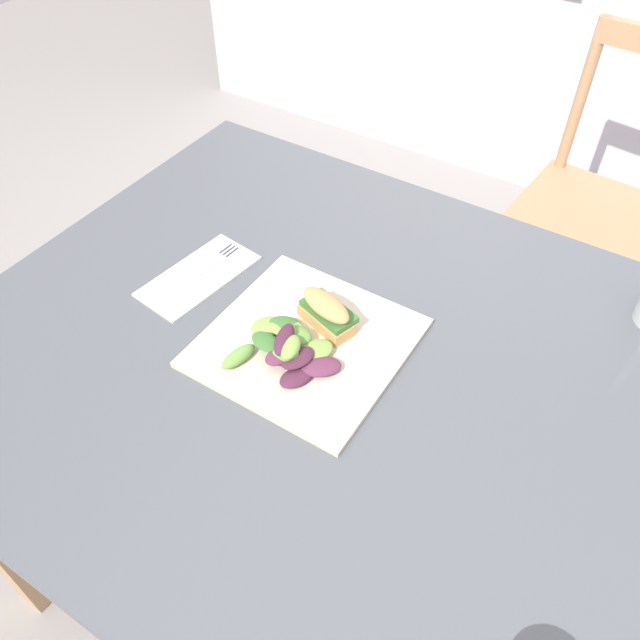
{
  "coord_description": "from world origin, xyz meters",
  "views": [
    {
      "loc": [
        0.19,
        -0.45,
        1.48
      ],
      "look_at": [
        -0.18,
        0.14,
        0.76
      ],
      "focal_mm": 35.95,
      "sensor_mm": 36.0,
      "label": 1
    }
  ],
  "objects_px": {
    "dining_table": "(331,405)",
    "chair_wooden_far": "(600,209)",
    "plate_lunch": "(306,343)",
    "sandwich_half_front": "(326,312)",
    "fork_on_napkin": "(206,269)"
  },
  "relations": [
    {
      "from": "chair_wooden_far",
      "to": "sandwich_half_front",
      "type": "relative_size",
      "value": 8.39
    },
    {
      "from": "plate_lunch",
      "to": "fork_on_napkin",
      "type": "xyz_separation_m",
      "value": [
        -0.24,
        0.05,
        0.0
      ]
    },
    {
      "from": "fork_on_napkin",
      "to": "dining_table",
      "type": "bearing_deg",
      "value": -9.47
    },
    {
      "from": "chair_wooden_far",
      "to": "plate_lunch",
      "type": "height_order",
      "value": "chair_wooden_far"
    },
    {
      "from": "dining_table",
      "to": "chair_wooden_far",
      "type": "xyz_separation_m",
      "value": [
        0.21,
        1.04,
        -0.17
      ]
    },
    {
      "from": "dining_table",
      "to": "plate_lunch",
      "type": "relative_size",
      "value": 3.97
    },
    {
      "from": "chair_wooden_far",
      "to": "plate_lunch",
      "type": "xyz_separation_m",
      "value": [
        -0.25,
        -1.05,
        0.3
      ]
    },
    {
      "from": "dining_table",
      "to": "fork_on_napkin",
      "type": "xyz_separation_m",
      "value": [
        -0.29,
        0.05,
        0.13
      ]
    },
    {
      "from": "plate_lunch",
      "to": "sandwich_half_front",
      "type": "relative_size",
      "value": 2.82
    },
    {
      "from": "dining_table",
      "to": "sandwich_half_front",
      "type": "relative_size",
      "value": 11.21
    },
    {
      "from": "sandwich_half_front",
      "to": "fork_on_napkin",
      "type": "height_order",
      "value": "sandwich_half_front"
    },
    {
      "from": "dining_table",
      "to": "fork_on_napkin",
      "type": "distance_m",
      "value": 0.32
    },
    {
      "from": "plate_lunch",
      "to": "fork_on_napkin",
      "type": "distance_m",
      "value": 0.25
    },
    {
      "from": "plate_lunch",
      "to": "chair_wooden_far",
      "type": "bearing_deg",
      "value": 76.43
    },
    {
      "from": "plate_lunch",
      "to": "sandwich_half_front",
      "type": "xyz_separation_m",
      "value": [
        0.01,
        0.04,
        0.03
      ]
    }
  ]
}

